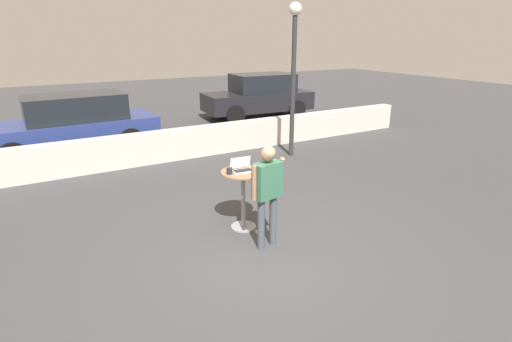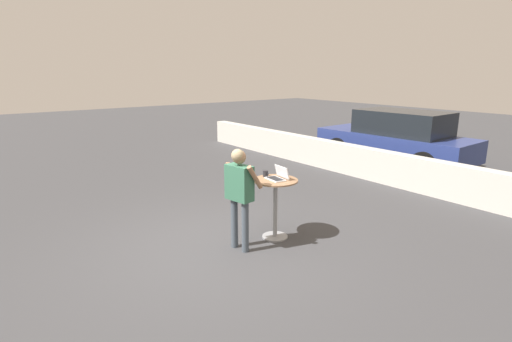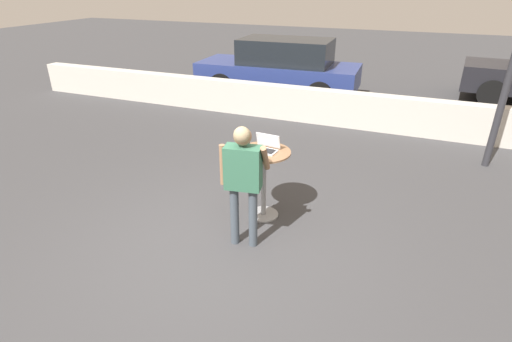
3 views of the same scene
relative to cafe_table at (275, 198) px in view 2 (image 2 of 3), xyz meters
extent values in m
plane|color=#3D3D3F|center=(-0.22, -0.98, -0.69)|extent=(50.00, 50.00, 0.00)
cube|color=beige|center=(-0.22, 4.35, -0.30)|extent=(16.60, 0.35, 0.79)
cylinder|color=gray|center=(0.00, 0.00, -0.68)|extent=(0.43, 0.43, 0.03)
cylinder|color=gray|center=(0.00, 0.00, -0.19)|extent=(0.07, 0.07, 0.96)
cylinder|color=#8C6647|center=(0.00, 0.00, 0.30)|extent=(0.73, 0.73, 0.02)
cube|color=silver|center=(0.00, -0.01, 0.32)|extent=(0.37, 0.24, 0.02)
cube|color=black|center=(0.00, -0.01, 0.33)|extent=(0.32, 0.20, 0.00)
cube|color=silver|center=(0.01, 0.12, 0.43)|extent=(0.35, 0.10, 0.20)
cube|color=white|center=(0.01, 0.11, 0.43)|extent=(0.32, 0.08, 0.17)
cylinder|color=#232328|center=(-0.25, -0.01, 0.37)|extent=(0.09, 0.09, 0.10)
torus|color=#232328|center=(-0.19, -0.01, 0.37)|extent=(0.05, 0.01, 0.05)
cylinder|color=#424C56|center=(-0.10, -0.75, -0.28)|extent=(0.11, 0.11, 0.82)
cylinder|color=#424C56|center=(0.13, -0.71, -0.28)|extent=(0.11, 0.11, 0.82)
cube|color=#33664C|center=(0.02, -0.73, 0.39)|extent=(0.46, 0.28, 0.54)
sphere|color=#936B4C|center=(0.02, -0.73, 0.79)|extent=(0.21, 0.21, 0.21)
sphere|color=#9E8966|center=(0.02, -0.76, 0.82)|extent=(0.20, 0.20, 0.20)
cylinder|color=#936B4C|center=(-0.23, -0.77, 0.41)|extent=(0.07, 0.07, 0.51)
cylinder|color=#936B4C|center=(0.25, -0.61, 0.51)|extent=(0.12, 0.31, 0.40)
cube|color=navy|center=(-1.97, 6.19, -0.06)|extent=(4.55, 1.84, 0.62)
cube|color=black|center=(-1.75, 6.20, 0.58)|extent=(2.53, 1.56, 0.67)
cylinder|color=black|center=(-3.33, 5.34, -0.33)|extent=(0.73, 0.25, 0.72)
cylinder|color=black|center=(-3.39, 6.93, -0.33)|extent=(0.73, 0.25, 0.72)
cylinder|color=black|center=(-0.55, 5.45, -0.33)|extent=(0.73, 0.25, 0.72)
cylinder|color=black|center=(-0.61, 7.03, -0.33)|extent=(0.73, 0.25, 0.72)
camera|label=1|loc=(-2.88, -5.39, 2.42)|focal=28.00mm
camera|label=2|loc=(4.77, -4.03, 2.04)|focal=28.00mm
camera|label=3|loc=(1.76, -4.61, 2.41)|focal=28.00mm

